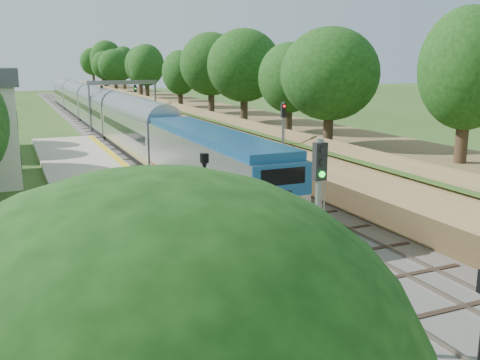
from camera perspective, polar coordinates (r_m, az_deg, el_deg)
name	(u,v)px	position (r m, az deg, el deg)	size (l,w,h in m)	color
ground	(430,360)	(17.14, 19.57, -17.61)	(320.00, 320.00, 0.00)	#2D4C19
trackbed	(113,127)	(72.16, -13.40, 5.54)	(9.50, 170.00, 0.28)	#4C4944
platform	(130,224)	(28.32, -11.61, -4.60)	(6.40, 68.00, 0.38)	#9E977F
yellow_stripe	(183,214)	(28.94, -6.10, -3.64)	(0.55, 68.00, 0.01)	gold
embankment	(174,110)	(73.88, -7.05, 7.41)	(10.64, 170.00, 11.70)	brown
signal_gantry	(123,92)	(66.94, -12.42, 9.16)	(8.40, 0.38, 6.20)	slate
train	(101,113)	(68.31, -14.64, 6.91)	(2.91, 97.00, 4.28)	black
lamppost_far	(205,211)	(22.28, -3.74, -3.30)	(0.43, 0.43, 4.38)	black
signal_platform	(318,221)	(15.04, 8.30, -4.37)	(0.35, 0.28, 5.99)	slate
signal_farside	(283,135)	(35.86, 4.60, 4.76)	(0.31, 0.25, 5.67)	slate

